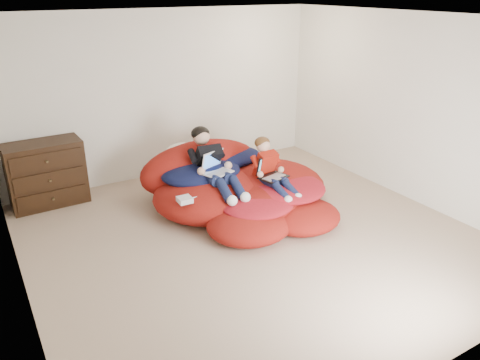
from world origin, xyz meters
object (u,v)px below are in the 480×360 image
at_px(laptop_white, 216,167).
at_px(laptop_black, 271,171).
at_px(beanbag_pile, 239,189).
at_px(younger_boy, 270,167).
at_px(dresser, 46,174).
at_px(older_boy, 212,161).

distance_m(laptop_white, laptop_black, 0.72).
height_order(beanbag_pile, laptop_white, laptop_white).
xyz_separation_m(younger_boy, laptop_white, (-0.63, 0.32, 0.02)).
relative_size(younger_boy, laptop_black, 2.08).
height_order(dresser, younger_boy, younger_boy).
height_order(beanbag_pile, younger_boy, younger_boy).
relative_size(laptop_white, laptop_black, 1.00).
bearing_deg(laptop_black, beanbag_pile, 133.36).
height_order(dresser, older_boy, older_boy).
bearing_deg(laptop_white, dresser, 143.00).
bearing_deg(dresser, younger_boy, -34.60).
relative_size(beanbag_pile, laptop_black, 5.86).
bearing_deg(older_boy, laptop_white, -90.00).
distance_m(dresser, laptop_black, 3.03).
distance_m(dresser, beanbag_pile, 2.61).
bearing_deg(younger_boy, laptop_black, -90.00).
bearing_deg(laptop_black, dresser, 145.20).
xyz_separation_m(beanbag_pile, older_boy, (-0.34, 0.11, 0.42)).
bearing_deg(laptop_black, younger_boy, 90.00).
xyz_separation_m(beanbag_pile, younger_boy, (0.30, -0.30, 0.36)).
height_order(dresser, laptop_white, dresser).
xyz_separation_m(dresser, beanbag_pile, (2.19, -1.41, -0.18)).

